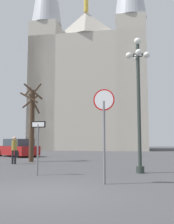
{
  "coord_description": "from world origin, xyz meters",
  "views": [
    {
      "loc": [
        1.91,
        -7.23,
        1.42
      ],
      "look_at": [
        -0.44,
        17.45,
        4.1
      ],
      "focal_mm": 42.47,
      "sensor_mm": 36.0,
      "label": 1
    }
  ],
  "objects_px": {
    "stop_sign": "(104,118)",
    "pedestrian_walking": "(14,147)",
    "one_way_arrow_sign": "(38,140)",
    "parked_car_near_red": "(17,148)",
    "cathedral": "(90,72)",
    "bare_tree": "(32,121)",
    "street_lamp": "(139,91)"
  },
  "relations": [
    {
      "from": "stop_sign",
      "to": "pedestrian_walking",
      "type": "distance_m",
      "value": 9.18
    },
    {
      "from": "one_way_arrow_sign",
      "to": "parked_car_near_red",
      "type": "height_order",
      "value": "one_way_arrow_sign"
    },
    {
      "from": "cathedral",
      "to": "one_way_arrow_sign",
      "type": "xyz_separation_m",
      "value": [
        0.36,
        -30.16,
        -10.85
      ]
    },
    {
      "from": "cathedral",
      "to": "stop_sign",
      "type": "xyz_separation_m",
      "value": [
        3.18,
        -32.17,
        -10.11
      ]
    },
    {
      "from": "parked_car_near_red",
      "to": "bare_tree",
      "type": "bearing_deg",
      "value": -61.67
    },
    {
      "from": "parked_car_near_red",
      "to": "pedestrian_walking",
      "type": "relative_size",
      "value": 2.84
    },
    {
      "from": "cathedral",
      "to": "parked_car_near_red",
      "type": "relative_size",
      "value": 8.22
    },
    {
      "from": "cathedral",
      "to": "stop_sign",
      "type": "height_order",
      "value": "cathedral"
    },
    {
      "from": "cathedral",
      "to": "stop_sign",
      "type": "distance_m",
      "value": 33.87
    },
    {
      "from": "street_lamp",
      "to": "parked_car_near_red",
      "type": "distance_m",
      "value": 15.2
    },
    {
      "from": "cathedral",
      "to": "parked_car_near_red",
      "type": "height_order",
      "value": "cathedral"
    },
    {
      "from": "street_lamp",
      "to": "bare_tree",
      "type": "distance_m",
      "value": 8.85
    },
    {
      "from": "cathedral",
      "to": "bare_tree",
      "type": "height_order",
      "value": "cathedral"
    },
    {
      "from": "stop_sign",
      "to": "parked_car_near_red",
      "type": "xyz_separation_m",
      "value": [
        -8.25,
        14.46,
        -1.45
      ]
    },
    {
      "from": "one_way_arrow_sign",
      "to": "street_lamp",
      "type": "xyz_separation_m",
      "value": [
        4.3,
        1.14,
        2.21
      ]
    },
    {
      "from": "stop_sign",
      "to": "pedestrian_walking",
      "type": "relative_size",
      "value": 1.89
    },
    {
      "from": "bare_tree",
      "to": "parked_car_near_red",
      "type": "relative_size",
      "value": 1.16
    },
    {
      "from": "stop_sign",
      "to": "parked_car_near_red",
      "type": "height_order",
      "value": "stop_sign"
    },
    {
      "from": "cathedral",
      "to": "street_lamp",
      "type": "relative_size",
      "value": 6.32
    },
    {
      "from": "cathedral",
      "to": "parked_car_near_red",
      "type": "distance_m",
      "value": 21.75
    },
    {
      "from": "pedestrian_walking",
      "to": "cathedral",
      "type": "bearing_deg",
      "value": 84.16
    },
    {
      "from": "stop_sign",
      "to": "pedestrian_walking",
      "type": "bearing_deg",
      "value": 129.14
    },
    {
      "from": "stop_sign",
      "to": "street_lamp",
      "type": "xyz_separation_m",
      "value": [
        1.48,
        3.14,
        1.47
      ]
    },
    {
      "from": "cathedral",
      "to": "one_way_arrow_sign",
      "type": "relative_size",
      "value": 17.44
    },
    {
      "from": "bare_tree",
      "to": "parked_car_near_red",
      "type": "distance_m",
      "value": 6.69
    },
    {
      "from": "one_way_arrow_sign",
      "to": "bare_tree",
      "type": "bearing_deg",
      "value": 109.34
    },
    {
      "from": "pedestrian_walking",
      "to": "one_way_arrow_sign",
      "type": "bearing_deg",
      "value": -59.97
    },
    {
      "from": "stop_sign",
      "to": "street_lamp",
      "type": "relative_size",
      "value": 0.51
    },
    {
      "from": "parked_car_near_red",
      "to": "stop_sign",
      "type": "bearing_deg",
      "value": -60.29
    },
    {
      "from": "parked_car_near_red",
      "to": "pedestrian_walking",
      "type": "height_order",
      "value": "pedestrian_walking"
    },
    {
      "from": "stop_sign",
      "to": "pedestrian_walking",
      "type": "xyz_separation_m",
      "value": [
        -5.75,
        7.06,
        -1.18
      ]
    },
    {
      "from": "cathedral",
      "to": "pedestrian_walking",
      "type": "relative_size",
      "value": 23.35
    }
  ]
}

